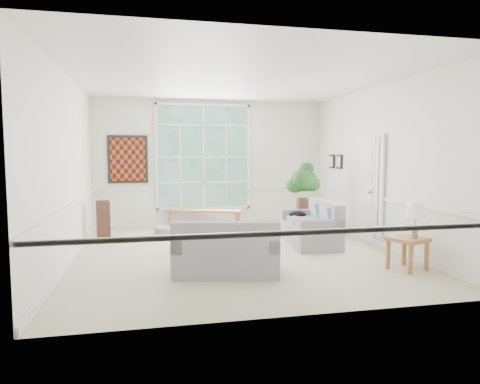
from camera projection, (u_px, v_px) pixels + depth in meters
name	position (u px, v px, depth m)	size (l,w,h in m)	color
floor	(237.00, 253.00, 7.49)	(5.50, 6.00, 0.01)	#B8B097
ceiling	(237.00, 78.00, 7.22)	(5.50, 6.00, 0.02)	white
wall_back	(212.00, 163.00, 10.28)	(5.50, 0.02, 3.00)	white
wall_front	(295.00, 176.00, 4.43)	(5.50, 0.02, 3.00)	white
wall_left	(67.00, 168.00, 6.78)	(0.02, 6.00, 3.00)	white
wall_right	(382.00, 166.00, 7.93)	(0.02, 6.00, 3.00)	white
window_back	(203.00, 157.00, 10.18)	(2.30, 0.08, 2.40)	white
entry_door	(363.00, 188.00, 8.55)	(0.08, 0.90, 2.10)	white
door_sidelight	(380.00, 185.00, 7.92)	(0.08, 0.26, 1.90)	white
wall_art	(128.00, 159.00, 9.81)	(0.90, 0.06, 1.10)	maroon
wall_frame_near	(339.00, 162.00, 9.62)	(0.04, 0.26, 0.32)	black
wall_frame_far	(331.00, 161.00, 10.01)	(0.04, 0.26, 0.32)	black
loveseat_right	(310.00, 223.00, 8.14)	(0.80, 1.55, 0.84)	gray
loveseat_front	(226.00, 246.00, 6.15)	(1.49, 0.77, 0.81)	gray
coffee_table	(208.00, 241.00, 7.54)	(1.02, 0.55, 0.38)	#9F5E33
pewter_bowl	(208.00, 229.00, 7.54)	(0.29, 0.29, 0.07)	#9F9FA4
window_bench	(204.00, 219.00, 10.00)	(1.80, 0.35, 0.42)	#9F5E33
end_table	(307.00, 221.00, 9.39)	(0.50, 0.50, 0.50)	#9F5E33
houseplant	(304.00, 186.00, 9.30)	(0.62, 0.62, 1.06)	#1E4B1D
side_table	(407.00, 254.00, 6.37)	(0.48, 0.48, 0.49)	#9F5E33
table_lamp	(415.00, 220.00, 6.29)	(0.31, 0.31, 0.54)	white
pet_bed	(165.00, 230.00, 9.37)	(0.47, 0.47, 0.14)	gray
floor_speaker	(103.00, 220.00, 8.59)	(0.25, 0.20, 0.80)	#40241B
cat	(298.00, 214.00, 8.66)	(0.35, 0.24, 0.16)	black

